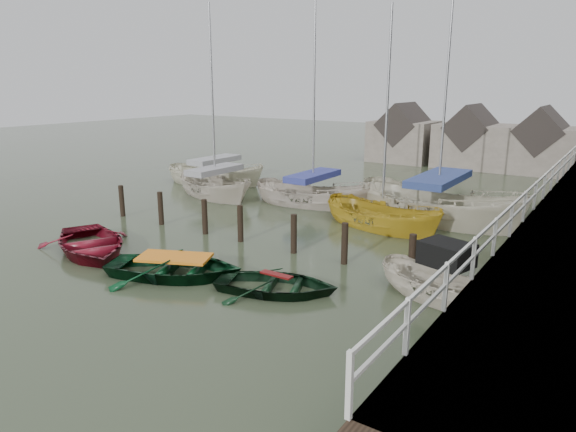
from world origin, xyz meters
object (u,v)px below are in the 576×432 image
Objects in this scene: sailboat_a at (216,195)px; sailboat_e at (216,183)px; sailboat_b at (313,203)px; sailboat_d at (436,218)px; rowboat_dkgreen at (277,292)px; rowboat_green at (175,276)px; motorboat at (441,296)px; sailboat_c at (382,227)px; rowboat_red at (91,253)px.

sailboat_a is 1.01× the size of sailboat_e.
sailboat_b is 0.84× the size of sailboat_d.
rowboat_dkgreen is 16.67m from sailboat_e.
motorboat reaches higher than rowboat_green.
sailboat_e is at bearing 12.85° from rowboat_green.
motorboat is 0.43× the size of sailboat_c.
sailboat_e is at bearing 90.78° from sailboat_c.
rowboat_red is 10.99m from sailboat_b.
motorboat is (11.54, 2.89, 0.11)m from rowboat_red.
motorboat is 15.62m from sailboat_a.
rowboat_green is 10.73m from sailboat_b.
rowboat_green is at bearing 172.17° from sailboat_d.
rowboat_dkgreen is at bearing -172.48° from sailboat_d.
sailboat_d is (-2.91, 8.38, -0.05)m from motorboat.
rowboat_red is at bearing 120.76° from motorboat.
sailboat_a reaches higher than sailboat_e.
sailboat_c is (4.46, -1.84, -0.05)m from sailboat_b.
motorboat is 0.40× the size of sailboat_e.
sailboat_a is at bearing -151.59° from sailboat_e.
rowboat_red is 12.95m from sailboat_e.
sailboat_a is (-6.78, 9.44, 0.06)m from rowboat_green.
sailboat_d reaches higher than sailboat_b.
rowboat_green is 0.43× the size of sailboat_c.
rowboat_red is at bearing -171.29° from sailboat_e.
sailboat_c is (-0.33, 8.03, 0.01)m from rowboat_dkgreen.
motorboat is (7.39, 2.85, 0.11)m from rowboat_green.
rowboat_red is 11.34m from sailboat_c.
sailboat_a is 0.94× the size of sailboat_b.
sailboat_b reaches higher than rowboat_green.
motorboat is at bearing -127.75° from sailboat_c.
sailboat_e is at bearing 27.25° from rowboat_dkgreen.
rowboat_green is at bearing 176.90° from sailboat_c.
sailboat_b is at bearing 11.73° from rowboat_red.
sailboat_c is at bearing 162.32° from sailboat_d.
rowboat_dkgreen is (7.46, 0.79, 0.00)m from rowboat_red.
sailboat_d reaches higher than sailboat_c.
sailboat_a is at bearing 101.77° from sailboat_c.
sailboat_b is at bearing -113.47° from sailboat_e.
rowboat_dkgreen is at bearing -162.04° from sailboat_c.
rowboat_red is 0.42× the size of sailboat_e.
sailboat_e is (-16.42, 9.11, -0.05)m from motorboat.
rowboat_red is 7.50m from rowboat_dkgreen.
sailboat_e reaches higher than sailboat_c.
sailboat_d is at bearing 35.89° from motorboat.
rowboat_dkgreen is at bearing -145.66° from sailboat_e.
sailboat_b is at bearing -57.79° from sailboat_a.
rowboat_red is 14.19m from sailboat_d.
sailboat_c reaches higher than rowboat_green.
rowboat_dkgreen is 0.33× the size of sailboat_a.
sailboat_e is (-13.51, 0.73, 0.00)m from sailboat_d.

